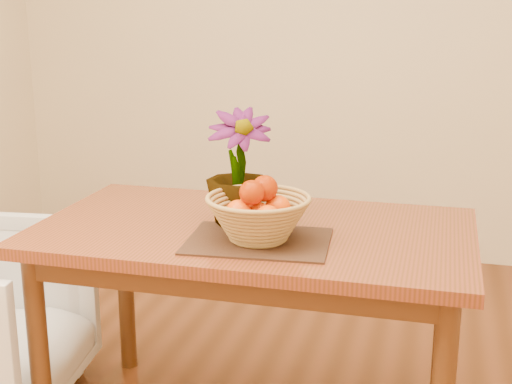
# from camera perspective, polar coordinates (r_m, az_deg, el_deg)

# --- Properties ---
(wall_back) EXTENTS (4.00, 0.02, 2.70)m
(wall_back) POSITION_cam_1_polar(r_m,az_deg,el_deg) (4.12, 7.07, 13.32)
(wall_back) COLOR beige
(wall_back) RESTS_ON floor
(table) EXTENTS (1.40, 0.80, 0.75)m
(table) POSITION_cam_1_polar(r_m,az_deg,el_deg) (2.34, -0.19, -4.81)
(table) COLOR maroon
(table) RESTS_ON floor
(placemat) EXTENTS (0.45, 0.35, 0.01)m
(placemat) POSITION_cam_1_polar(r_m,az_deg,el_deg) (2.16, 0.19, -3.94)
(placemat) COLOR #392314
(placemat) RESTS_ON table
(wicker_basket) EXTENTS (0.32, 0.32, 0.13)m
(wicker_basket) POSITION_cam_1_polar(r_m,az_deg,el_deg) (2.14, 0.19, -2.23)
(wicker_basket) COLOR #AC8747
(wicker_basket) RESTS_ON placemat
(orange_pile) EXTENTS (0.18, 0.17, 0.14)m
(orange_pile) POSITION_cam_1_polar(r_m,az_deg,el_deg) (2.12, 0.21, -0.74)
(orange_pile) COLOR #FA6704
(orange_pile) RESTS_ON wicker_basket
(potted_plant) EXTENTS (0.27, 0.27, 0.38)m
(potted_plant) POSITION_cam_1_polar(r_m,az_deg,el_deg) (2.28, -1.39, 1.90)
(potted_plant) COLOR #124012
(potted_plant) RESTS_ON table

